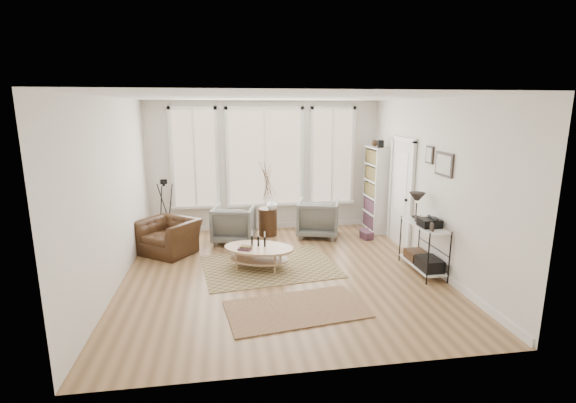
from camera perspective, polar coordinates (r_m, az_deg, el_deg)
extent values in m
plane|color=#9B734A|center=(7.18, -0.87, -9.70)|extent=(5.50, 5.50, 0.00)
plane|color=white|center=(6.65, -0.96, 14.11)|extent=(5.50, 5.50, 0.00)
cube|color=silver|center=(9.46, -3.17, 4.85)|extent=(5.20, 0.04, 2.90)
cube|color=silver|center=(4.14, 4.25, -5.39)|extent=(5.20, 0.04, 2.90)
cube|color=silver|center=(6.92, -22.77, 0.99)|extent=(0.04, 5.50, 2.90)
cube|color=silver|center=(7.56, 19.02, 2.20)|extent=(0.04, 5.50, 2.90)
cube|color=white|center=(9.74, -3.06, -3.29)|extent=(5.10, 0.04, 0.12)
cube|color=white|center=(7.91, 18.20, -7.75)|extent=(0.03, 5.40, 0.12)
cube|color=tan|center=(9.42, -3.17, 6.04)|extent=(1.60, 0.03, 2.10)
cube|color=tan|center=(9.40, -12.66, 5.74)|extent=(0.90, 0.03, 2.10)
cube|color=tan|center=(9.69, 6.05, 6.17)|extent=(0.90, 0.03, 2.10)
cube|color=white|center=(9.40, -3.16, 6.02)|extent=(1.74, 0.06, 2.24)
cube|color=white|center=(9.38, -12.67, 5.72)|extent=(1.04, 0.06, 2.24)
cube|color=white|center=(9.67, 6.08, 6.16)|extent=(1.04, 0.06, 2.24)
cube|color=white|center=(9.56, -3.07, -0.43)|extent=(4.10, 0.12, 0.06)
cube|color=white|center=(8.64, 15.20, 0.98)|extent=(0.04, 0.88, 2.10)
cube|color=white|center=(8.59, 15.18, 2.61)|extent=(0.01, 0.55, 1.20)
cube|color=white|center=(8.20, 16.47, 0.29)|extent=(0.06, 0.08, 2.18)
cube|color=white|center=(9.08, 13.89, 1.60)|extent=(0.06, 0.08, 2.18)
cube|color=white|center=(8.49, 15.54, 8.20)|extent=(0.06, 1.06, 0.08)
sphere|color=black|center=(8.34, 15.80, 0.18)|extent=(0.06, 0.06, 0.06)
cube|color=white|center=(9.21, 12.69, 1.18)|extent=(0.30, 0.03, 1.90)
cube|color=white|center=(9.96, 11.00, 2.11)|extent=(0.30, 0.03, 1.90)
cube|color=white|center=(9.63, 12.65, 1.68)|extent=(0.02, 0.85, 1.90)
cube|color=white|center=(9.58, 11.81, 1.66)|extent=(0.30, 0.81, 1.90)
cube|color=maroon|center=(9.58, 11.81, 1.66)|extent=(0.24, 0.75, 1.76)
cube|color=black|center=(9.26, 12.53, 7.70)|extent=(0.12, 0.10, 0.16)
sphere|color=#3B2313|center=(9.58, 11.78, 7.83)|extent=(0.14, 0.14, 0.14)
cube|color=white|center=(7.55, 17.85, -8.22)|extent=(0.37, 1.07, 0.03)
cube|color=white|center=(7.34, 18.22, -3.09)|extent=(0.37, 1.07, 0.02)
cylinder|color=black|center=(6.93, 18.62, -7.48)|extent=(0.02, 0.02, 0.85)
cylinder|color=black|center=(7.09, 21.23, -7.21)|extent=(0.02, 0.02, 0.85)
cylinder|color=black|center=(7.83, 15.11, -4.93)|extent=(0.02, 0.02, 0.85)
cylinder|color=black|center=(7.98, 17.49, -4.75)|extent=(0.02, 0.02, 0.85)
cylinder|color=black|center=(7.63, 17.08, -2.01)|extent=(0.14, 0.14, 0.02)
cylinder|color=black|center=(7.59, 17.15, -0.98)|extent=(0.02, 0.02, 0.30)
cone|color=black|center=(7.55, 17.24, 0.49)|extent=(0.28, 0.28, 0.18)
cube|color=black|center=(7.19, 18.80, -2.76)|extent=(0.32, 0.30, 0.13)
cube|color=black|center=(7.30, 18.78, -8.07)|extent=(0.32, 0.45, 0.20)
cube|color=#3B2313|center=(7.70, 17.17, -7.04)|extent=(0.32, 0.40, 0.16)
cube|color=black|center=(6.91, 19.08, -3.30)|extent=(0.02, 0.10, 0.14)
cube|color=black|center=(7.38, 17.15, -2.26)|extent=(0.02, 0.10, 0.12)
cube|color=black|center=(7.15, 20.58, 4.77)|extent=(0.03, 0.52, 0.38)
cube|color=silver|center=(7.14, 20.47, 4.77)|extent=(0.01, 0.44, 0.30)
cube|color=black|center=(7.57, 18.81, 6.06)|extent=(0.03, 0.24, 0.30)
cube|color=silver|center=(7.56, 18.71, 6.06)|extent=(0.01, 0.18, 0.24)
cube|color=brown|center=(7.45, -2.55, -8.82)|extent=(2.48, 1.99, 0.01)
cube|color=brown|center=(5.96, 1.10, -14.45)|extent=(2.03, 1.32, 0.01)
ellipsoid|color=tan|center=(7.33, -4.01, -7.80)|extent=(1.22, 1.00, 0.03)
ellipsoid|color=tan|center=(7.26, -4.04, -6.37)|extent=(1.42, 1.17, 0.04)
cylinder|color=tan|center=(7.13, -6.63, -8.45)|extent=(0.03, 0.03, 0.35)
cylinder|color=tan|center=(7.18, -1.16, -8.21)|extent=(0.03, 0.03, 0.35)
cylinder|color=tan|center=(7.49, -6.74, -7.39)|extent=(0.03, 0.03, 0.35)
cylinder|color=tan|center=(7.54, -1.55, -7.17)|extent=(0.03, 0.03, 0.35)
cylinder|color=black|center=(7.27, -5.00, -5.49)|extent=(0.03, 0.03, 0.17)
cylinder|color=black|center=(7.27, -4.08, -5.45)|extent=(0.03, 0.03, 0.17)
cylinder|color=black|center=(7.28, -3.17, -5.42)|extent=(0.03, 0.03, 0.17)
cube|color=#344B26|center=(7.15, -5.85, -6.30)|extent=(0.21, 0.15, 0.06)
imported|color=slate|center=(8.73, -7.39, -3.05)|extent=(0.98, 1.00, 0.77)
imported|color=slate|center=(9.08, 4.14, -2.26)|extent=(1.07, 1.09, 0.80)
cylinder|color=#3B2313|center=(9.14, -2.77, -2.78)|extent=(0.40, 0.40, 0.60)
imported|color=silver|center=(8.91, -2.21, -0.40)|extent=(0.29, 0.29, 0.23)
imported|color=#3B2313|center=(8.34, -16.02, -4.62)|extent=(1.33, 1.30, 0.65)
cylinder|color=black|center=(8.91, -16.64, 2.20)|extent=(0.06, 0.06, 0.06)
cube|color=black|center=(8.90, -16.66, 2.61)|extent=(0.15, 0.13, 0.09)
cylinder|color=black|center=(8.82, -16.73, 2.53)|extent=(0.06, 0.07, 0.06)
cube|color=maroon|center=(9.23, 10.36, -4.25)|extent=(0.26, 0.29, 0.16)
cube|color=maroon|center=(9.07, 10.73, -4.57)|extent=(0.25, 0.29, 0.16)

